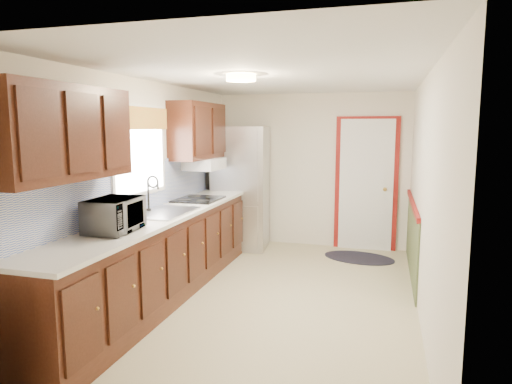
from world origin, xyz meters
The scene contains 8 objects.
room_shell centered at (0.00, 0.00, 1.20)m, with size 3.20×5.20×2.52m.
kitchen_run centered at (-1.24, -0.29, 0.81)m, with size 0.63×4.00×2.20m.
back_wall_trim centered at (0.99, 2.21, 0.89)m, with size 1.12×2.30×2.08m.
ceiling_fixture centered at (-0.30, -0.20, 2.36)m, with size 0.30×0.30×0.06m, color #FFD88C.
microwave centered at (-1.20, -1.14, 1.12)m, with size 0.54×0.30×0.37m, color white.
refrigerator centered at (-1.02, 2.05, 0.94)m, with size 0.86×0.83×1.89m.
rug centered at (0.81, 1.90, 0.01)m, with size 1.01×0.65×0.01m, color black.
cooktop centered at (-1.19, 0.75, 0.95)m, with size 0.53×0.64×0.02m, color black.
Camera 1 is at (1.12, -4.65, 1.86)m, focal length 32.00 mm.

